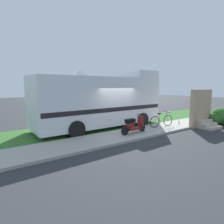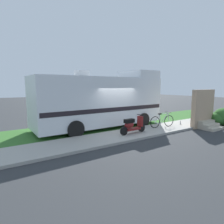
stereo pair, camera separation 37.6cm
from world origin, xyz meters
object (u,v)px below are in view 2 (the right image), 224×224
at_px(motorhome_rv, 102,101).
at_px(pickup_truck_near, 90,105).
at_px(scooter, 132,125).
at_px(bicycle, 162,121).
at_px(bottle_spare, 180,123).
at_px(bottle_green, 194,122).

relative_size(motorhome_rv, pickup_truck_near, 1.38).
distance_m(scooter, bicycle, 2.52).
bearing_deg(bottle_spare, scooter, -178.51).
distance_m(motorhome_rv, scooter, 2.82).
relative_size(bottle_green, bottle_spare, 1.08).
distance_m(motorhome_rv, bicycle, 3.91).
height_order(motorhome_rv, scooter, motorhome_rv).
height_order(bicycle, pickup_truck_near, pickup_truck_near).
distance_m(bicycle, pickup_truck_near, 6.98).
xyz_separation_m(pickup_truck_near, bottle_green, (4.10, -7.21, -0.77)).
relative_size(motorhome_rv, bottle_spare, 33.64).
xyz_separation_m(bicycle, bottle_spare, (1.68, -0.09, -0.29)).
relative_size(bicycle, pickup_truck_near, 0.30).
height_order(motorhome_rv, bottle_green, motorhome_rv).
bearing_deg(scooter, motorhome_rv, 98.29).
relative_size(scooter, bottle_green, 6.64).
bearing_deg(motorhome_rv, bottle_green, -26.37).
xyz_separation_m(bottle_green, bottle_spare, (-0.98, 0.31, -0.01)).
height_order(bicycle, bottle_green, bicycle).
relative_size(pickup_truck_near, bottle_green, 22.67).
distance_m(motorhome_rv, bottle_green, 6.37).
height_order(scooter, bottle_spare, scooter).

